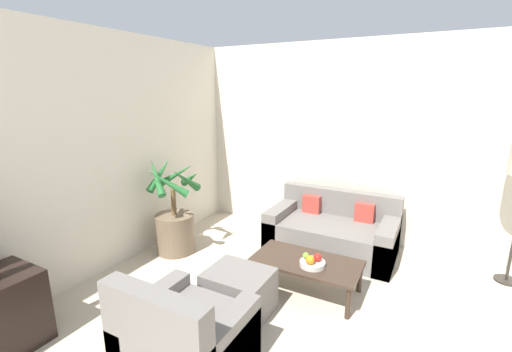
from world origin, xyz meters
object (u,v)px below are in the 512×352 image
Objects in this scene: potted_palm at (175,222)px; fruit_bowl at (312,264)px; coffee_table at (306,264)px; orange_fruit at (310,260)px; apple_green at (306,256)px; armchair at (184,338)px; sofa_loveseat at (332,232)px; apple_red at (317,257)px; ottoman at (239,292)px.

fruit_bowl is at bearing -3.99° from potted_palm.
coffee_table is 0.21m from orange_fruit.
coffee_table is at bearing 122.20° from orange_fruit.
fruit_bowl is 0.10m from apple_green.
fruit_bowl is (0.09, -0.08, 0.06)m from coffee_table.
potted_palm is at bearing 176.60° from apple_green.
armchair is (-0.52, -1.28, -0.17)m from orange_fruit.
coffee_table is at bearing 73.18° from armchair.
armchair is at bearing -111.21° from fruit_bowl.
potted_palm reaches higher than fruit_bowl.
orange_fruit is at bearing -57.80° from coffee_table.
sofa_loveseat is 1.12m from apple_red.
armchair reaches higher than fruit_bowl.
coffee_table is 0.13m from apple_green.
coffee_table is at bearing -88.31° from sofa_loveseat.
apple_green is 0.76m from ottoman.
apple_red is at bearing -81.54° from sofa_loveseat.
fruit_bowl is 2.88× the size of orange_fruit.
armchair is at bearing -106.82° from coffee_table.
potted_palm is 1.91m from fruit_bowl.
apple_green is (1.82, -0.11, 0.02)m from potted_palm.
sofa_loveseat is at bearing 76.67° from ottoman.
potted_palm is 14.11× the size of orange_fruit.
apple_red is at bearing -19.56° from coffee_table.
orange_fruit is (-0.00, -0.06, 0.07)m from fruit_bowl.
armchair is 1.44× the size of ottoman.
potted_palm is 1.56m from ottoman.
apple_red is at bearing 46.25° from ottoman.
apple_red is 0.14× the size of ottoman.
fruit_bowl is at bearing -83.74° from sofa_loveseat.
potted_palm is at bearing 153.36° from ottoman.
potted_palm is 1.81m from coffee_table.
armchair reaches higher than ottoman.
potted_palm is 1.83m from apple_green.
ottoman is (-0.52, -0.50, -0.23)m from orange_fruit.
potted_palm is 18.69× the size of apple_green.
potted_palm is 2.04m from sofa_loveseat.
apple_green reaches higher than fruit_bowl.
coffee_table is 0.19m from apple_red.
sofa_loveseat reaches higher than ottoman.
potted_palm is at bearing 133.03° from armchair.
coffee_table is 0.14m from fruit_bowl.
fruit_bowl is 0.09m from orange_fruit.
ottoman is at bearing 90.07° from armchair.
apple_red is 0.12m from apple_green.
apple_green is at bearing 72.10° from armchair.
fruit_bowl is at bearing 68.79° from armchair.
potted_palm reaches higher than apple_red.
apple_green is 0.76× the size of orange_fruit.
potted_palm is 4.90× the size of fruit_bowl.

